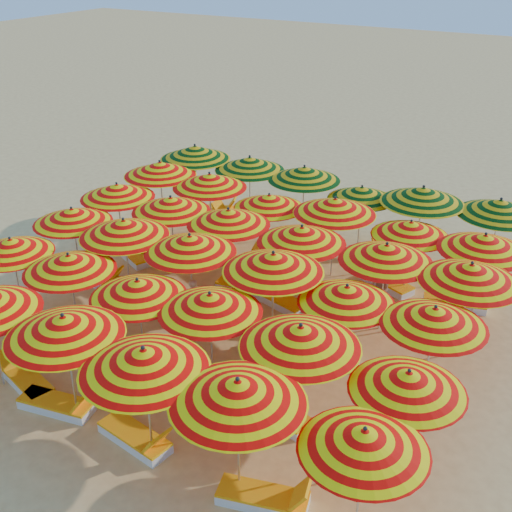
{
  "coord_description": "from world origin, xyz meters",
  "views": [
    {
      "loc": [
        7.91,
        -13.04,
        9.52
      ],
      "look_at": [
        0.0,
        0.5,
        1.6
      ],
      "focal_mm": 45.0,
      "sensor_mm": 36.0,
      "label": 1
    }
  ],
  "objects_px": {
    "umbrella_9": "(210,303)",
    "lounger_13": "(167,259)",
    "umbrella_20": "(228,217)",
    "lounger_10": "(285,349)",
    "umbrella_14": "(190,244)",
    "umbrella_33": "(362,193)",
    "beachgoer_a": "(193,301)",
    "lounger_21": "(395,258)",
    "umbrella_10": "(300,337)",
    "umbrella_5": "(364,440)",
    "beachgoer_b": "(378,289)",
    "lounger_9": "(211,320)",
    "umbrella_35": "(500,207)",
    "umbrella_27": "(335,206)",
    "umbrella_13": "(124,228)",
    "umbrella_34": "(423,195)",
    "lounger_20": "(234,218)",
    "umbrella_24": "(160,169)",
    "umbrella_16": "(347,295)",
    "lounger_4": "(265,498)",
    "umbrella_21": "(302,235)",
    "umbrella_15": "(273,263)",
    "lounger_11": "(319,357)",
    "umbrella_7": "(69,263)",
    "umbrella_31": "(250,164)",
    "umbrella_32": "(304,174)",
    "umbrella_22": "(386,253)",
    "lounger_7": "(98,279)",
    "lounger_17": "(385,282)",
    "umbrella_17": "(434,317)",
    "umbrella_26": "(269,201)",
    "umbrella_29": "(485,243)",
    "umbrella_11": "(408,381)",
    "umbrella_12": "(72,216)",
    "umbrella_23": "(471,273)",
    "lounger_3": "(136,438)",
    "umbrella_25": "(210,181)",
    "umbrella_18": "(117,191)",
    "umbrella_28": "(411,229)",
    "lounger_16": "(279,263)",
    "umbrella_4": "(238,392)",
    "lounger_18": "(456,303)",
    "umbrella_6": "(11,246)",
    "lounger_12": "(133,254)",
    "lounger_6": "(274,410)",
    "umbrella_3": "(144,360)",
    "umbrella_2": "(64,326)"
  },
  "relations": [
    {
      "from": "umbrella_14",
      "to": "lounger_11",
      "type": "relative_size",
      "value": 1.71
    },
    {
      "from": "umbrella_15",
      "to": "lounger_11",
      "type": "distance_m",
      "value": 2.62
    },
    {
      "from": "umbrella_4",
      "to": "lounger_18",
      "type": "xyz_separation_m",
      "value": [
        1.82,
        8.77,
        -2.19
      ]
    },
    {
      "from": "umbrella_20",
      "to": "lounger_10",
      "type": "bearing_deg",
      "value": -36.25
    },
    {
      "from": "umbrella_2",
      "to": "umbrella_32",
      "type": "relative_size",
      "value": 0.96
    },
    {
      "from": "umbrella_18",
      "to": "lounger_16",
      "type": "relative_size",
      "value": 1.61
    },
    {
      "from": "umbrella_22",
      "to": "lounger_7",
      "type": "relative_size",
      "value": 1.74
    },
    {
      "from": "lounger_21",
      "to": "umbrella_20",
      "type": "bearing_deg",
      "value": 68.37
    },
    {
      "from": "lounger_7",
      "to": "lounger_10",
      "type": "bearing_deg",
      "value": -7.8
    },
    {
      "from": "umbrella_7",
      "to": "beachgoer_b",
      "type": "height_order",
      "value": "umbrella_7"
    },
    {
      "from": "umbrella_10",
      "to": "lounger_10",
      "type": "xyz_separation_m",
      "value": [
        -1.5,
        2.24,
        -2.18
      ]
    },
    {
      "from": "umbrella_9",
      "to": "umbrella_25",
      "type": "height_order",
      "value": "umbrella_25"
    },
    {
      "from": "umbrella_23",
      "to": "lounger_7",
      "type": "height_order",
      "value": "umbrella_23"
    },
    {
      "from": "umbrella_22",
      "to": "lounger_6",
      "type": "distance_m",
      "value": 5.02
    },
    {
      "from": "umbrella_16",
      "to": "lounger_4",
      "type": "height_order",
      "value": "umbrella_16"
    },
    {
      "from": "umbrella_26",
      "to": "umbrella_25",
      "type": "bearing_deg",
      "value": 176.8
    },
    {
      "from": "umbrella_9",
      "to": "lounger_17",
      "type": "relative_size",
      "value": 1.64
    },
    {
      "from": "umbrella_16",
      "to": "lounger_12",
      "type": "distance_m",
      "value": 8.79
    },
    {
      "from": "umbrella_9",
      "to": "lounger_13",
      "type": "relative_size",
      "value": 1.72
    },
    {
      "from": "umbrella_11",
      "to": "umbrella_12",
      "type": "height_order",
      "value": "umbrella_12"
    },
    {
      "from": "umbrella_15",
      "to": "beachgoer_b",
      "type": "height_order",
      "value": "umbrella_15"
    },
    {
      "from": "umbrella_31",
      "to": "umbrella_32",
      "type": "distance_m",
      "value": 2.1
    },
    {
      "from": "beachgoer_a",
      "to": "umbrella_6",
      "type": "bearing_deg",
      "value": -47.27
    },
    {
      "from": "umbrella_23",
      "to": "lounger_20",
      "type": "relative_size",
      "value": 1.81
    },
    {
      "from": "umbrella_7",
      "to": "umbrella_9",
      "type": "distance_m",
      "value": 4.15
    },
    {
      "from": "beachgoer_a",
      "to": "lounger_21",
      "type": "bearing_deg",
      "value": 167.1
    },
    {
      "from": "umbrella_32",
      "to": "umbrella_33",
      "type": "relative_size",
      "value": 1.09
    },
    {
      "from": "umbrella_10",
      "to": "lounger_4",
      "type": "xyz_separation_m",
      "value": [
        0.43,
        -2.15,
        -2.18
      ]
    },
    {
      "from": "umbrella_5",
      "to": "beachgoer_b",
      "type": "height_order",
      "value": "umbrella_5"
    },
    {
      "from": "umbrella_13",
      "to": "umbrella_34",
      "type": "xyz_separation_m",
      "value": [
        6.35,
        6.34,
        0.08
      ]
    },
    {
      "from": "umbrella_5",
      "to": "lounger_9",
      "type": "relative_size",
      "value": 1.58
    },
    {
      "from": "umbrella_32",
      "to": "beachgoer_a",
      "type": "xyz_separation_m",
      "value": [
        -0.06,
        -6.49,
        -1.65
      ]
    },
    {
      "from": "lounger_20",
      "to": "umbrella_24",
      "type": "bearing_deg",
      "value": 48.96
    },
    {
      "from": "umbrella_29",
      "to": "beachgoer_b",
      "type": "xyz_separation_m",
      "value": [
        -2.37,
        -1.12,
        -1.51
      ]
    },
    {
      "from": "umbrella_10",
      "to": "lounger_3",
      "type": "xyz_separation_m",
      "value": [
        -2.67,
        -2.13,
        -2.18
      ]
    },
    {
      "from": "umbrella_31",
      "to": "lounger_10",
      "type": "height_order",
      "value": "umbrella_31"
    },
    {
      "from": "umbrella_18",
      "to": "umbrella_28",
      "type": "xyz_separation_m",
      "value": [
        8.88,
        2.18,
        -0.14
      ]
    },
    {
      "from": "umbrella_34",
      "to": "umbrella_35",
      "type": "height_order",
      "value": "umbrella_34"
    },
    {
      "from": "umbrella_16",
      "to": "umbrella_17",
      "type": "height_order",
      "value": "umbrella_17"
    },
    {
      "from": "umbrella_13",
      "to": "umbrella_25",
      "type": "xyz_separation_m",
      "value": [
        -0.14,
        4.37,
        -0.03
      ]
    },
    {
      "from": "lounger_7",
      "to": "umbrella_28",
      "type": "bearing_deg",
      "value": 22.21
    },
    {
      "from": "umbrella_27",
      "to": "lounger_7",
      "type": "distance_m",
      "value": 7.46
    },
    {
      "from": "umbrella_6",
      "to": "lounger_17",
      "type": "xyz_separation_m",
      "value": [
        8.21,
        6.58,
        -1.93
      ]
    },
    {
      "from": "umbrella_33",
      "to": "umbrella_21",
      "type": "bearing_deg",
      "value": -90.33
    },
    {
      "from": "umbrella_13",
      "to": "umbrella_26",
      "type": "relative_size",
      "value": 1.16
    },
    {
      "from": "umbrella_9",
      "to": "beachgoer_b",
      "type": "xyz_separation_m",
      "value": [
        2.19,
        4.97,
        -1.45
      ]
    },
    {
      "from": "umbrella_9",
      "to": "umbrella_35",
      "type": "height_order",
      "value": "umbrella_35"
    },
    {
      "from": "umbrella_14",
      "to": "umbrella_33",
      "type": "distance_m",
      "value": 6.67
    },
    {
      "from": "umbrella_27",
      "to": "umbrella_33",
      "type": "relative_size",
      "value": 1.05
    },
    {
      "from": "umbrella_3",
      "to": "lounger_18",
      "type": "relative_size",
      "value": 1.68
    }
  ]
}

